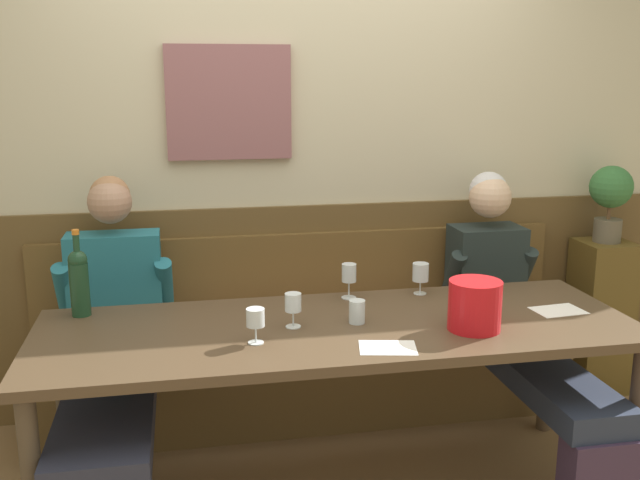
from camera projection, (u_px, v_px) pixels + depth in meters
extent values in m
cube|color=#C3B797|center=(298.00, 143.00, 3.69)|extent=(6.80, 0.08, 2.80)
cube|color=#865456|center=(229.00, 103.00, 3.52)|extent=(0.61, 0.04, 0.55)
cube|color=brown|center=(301.00, 305.00, 3.83)|extent=(6.80, 0.03, 1.08)
cube|color=brown|center=(308.00, 378.00, 3.69)|extent=(2.72, 0.42, 0.44)
cube|color=brown|center=(308.00, 333.00, 3.63)|extent=(2.66, 0.39, 0.05)
cube|color=brown|center=(302.00, 275.00, 3.76)|extent=(2.72, 0.04, 0.45)
cube|color=#4B3825|center=(339.00, 329.00, 2.91)|extent=(2.42, 0.85, 0.04)
cylinder|color=#463427|center=(635.00, 429.00, 2.87)|extent=(0.07, 0.07, 0.72)
cylinder|color=#44392A|center=(64.00, 401.00, 3.11)|extent=(0.07, 0.07, 0.72)
cylinder|color=#4F3C29|center=(548.00, 362.00, 3.54)|extent=(0.07, 0.07, 0.72)
cube|color=#292B3B|center=(109.00, 407.00, 2.89)|extent=(0.36, 1.13, 0.11)
cube|color=#216676|center=(116.00, 288.00, 3.39)|extent=(0.43, 0.18, 0.53)
sphere|color=#A67C61|center=(110.00, 202.00, 3.29)|extent=(0.20, 0.20, 0.20)
sphere|color=#9F6F4A|center=(110.00, 196.00, 3.31)|extent=(0.18, 0.18, 0.18)
cylinder|color=#216676|center=(64.00, 288.00, 3.31)|extent=(0.08, 0.20, 0.27)
cylinder|color=#216676|center=(164.00, 283.00, 3.40)|extent=(0.08, 0.20, 0.27)
cube|color=#252D40|center=(538.00, 372.00, 3.24)|extent=(0.30, 1.12, 0.11)
cube|color=#1F2827|center=(485.00, 272.00, 3.75)|extent=(0.36, 0.24, 0.49)
sphere|color=#D5AE8C|center=(490.00, 197.00, 3.65)|extent=(0.21, 0.21, 0.21)
sphere|color=silver|center=(488.00, 191.00, 3.67)|extent=(0.20, 0.20, 0.20)
cylinder|color=#1F2827|center=(454.00, 274.00, 3.67)|extent=(0.08, 0.20, 0.27)
cylinder|color=#1F2827|center=(524.00, 270.00, 3.74)|extent=(0.08, 0.20, 0.27)
cylinder|color=red|center=(475.00, 305.00, 2.82)|extent=(0.21, 0.21, 0.20)
cylinder|color=#1A3B23|center=(80.00, 289.00, 2.99)|extent=(0.08, 0.08, 0.23)
sphere|color=#1A3B23|center=(78.00, 260.00, 2.96)|extent=(0.08, 0.08, 0.08)
cylinder|color=#1A3B23|center=(76.00, 246.00, 2.94)|extent=(0.03, 0.03, 0.10)
cylinder|color=orange|center=(75.00, 232.00, 2.93)|extent=(0.03, 0.03, 0.02)
cylinder|color=silver|center=(256.00, 343.00, 2.70)|extent=(0.06, 0.06, 0.00)
cylinder|color=silver|center=(256.00, 334.00, 2.69)|extent=(0.01, 0.01, 0.06)
cylinder|color=silver|center=(255.00, 317.00, 2.68)|extent=(0.07, 0.07, 0.07)
cylinder|color=#F2DE79|center=(256.00, 324.00, 2.68)|extent=(0.06, 0.06, 0.02)
cylinder|color=silver|center=(349.00, 298.00, 3.24)|extent=(0.07, 0.07, 0.00)
cylinder|color=silver|center=(349.00, 289.00, 3.23)|extent=(0.01, 0.01, 0.07)
cylinder|color=silver|center=(349.00, 273.00, 3.22)|extent=(0.07, 0.07, 0.08)
cylinder|color=#F5D78D|center=(349.00, 279.00, 3.22)|extent=(0.06, 0.06, 0.02)
cylinder|color=silver|center=(420.00, 293.00, 3.31)|extent=(0.06, 0.06, 0.00)
cylinder|color=silver|center=(420.00, 287.00, 3.30)|extent=(0.01, 0.01, 0.06)
cylinder|color=silver|center=(421.00, 272.00, 3.28)|extent=(0.07, 0.07, 0.08)
cylinder|color=#DDD484|center=(420.00, 277.00, 3.29)|extent=(0.07, 0.07, 0.03)
cylinder|color=silver|center=(293.00, 326.00, 2.87)|extent=(0.06, 0.06, 0.00)
cylinder|color=silver|center=(293.00, 319.00, 2.86)|extent=(0.01, 0.01, 0.06)
cylinder|color=silver|center=(293.00, 302.00, 2.85)|extent=(0.07, 0.07, 0.07)
cylinder|color=#E6D97B|center=(293.00, 308.00, 2.85)|extent=(0.06, 0.06, 0.03)
cylinder|color=silver|center=(357.00, 312.00, 2.91)|extent=(0.07, 0.07, 0.10)
cube|color=white|center=(388.00, 348.00, 2.65)|extent=(0.24, 0.19, 0.00)
cube|color=white|center=(558.00, 310.00, 3.07)|extent=(0.22, 0.17, 0.00)
cube|color=brown|center=(599.00, 316.00, 4.00)|extent=(0.28, 0.28, 0.85)
cylinder|color=brown|center=(607.00, 230.00, 3.89)|extent=(0.15, 0.15, 0.13)
cylinder|color=brown|center=(609.00, 211.00, 3.87)|extent=(0.02, 0.02, 0.09)
sphere|color=#346A35|center=(611.00, 187.00, 3.84)|extent=(0.23, 0.23, 0.23)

